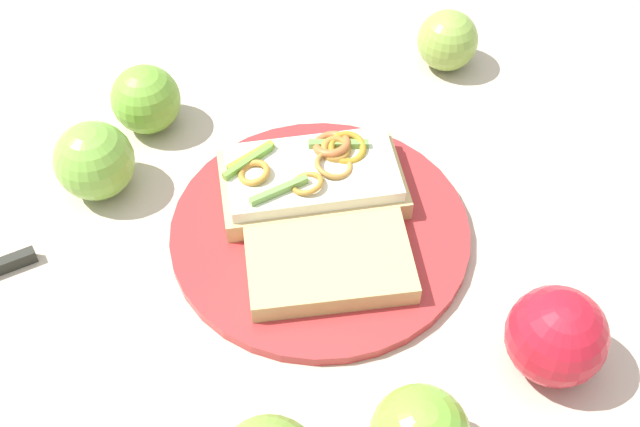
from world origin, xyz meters
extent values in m
plane|color=#C2AE97|center=(0.00, 0.00, 0.00)|extent=(2.00, 2.00, 0.00)
cylinder|color=#AF2F30|center=(0.00, 0.00, 0.01)|extent=(0.28, 0.28, 0.01)
cube|color=tan|center=(-0.03, 0.03, 0.02)|extent=(0.19, 0.19, 0.02)
cube|color=#E9E5C5|center=(-0.03, 0.03, 0.04)|extent=(0.18, 0.18, 0.01)
torus|color=#C46935|center=(-0.03, 0.07, 0.05)|extent=(0.05, 0.05, 0.02)
torus|color=#B78138|center=(-0.02, 0.05, 0.05)|extent=(0.04, 0.04, 0.01)
torus|color=#AE7A2D|center=(-0.02, 0.01, 0.05)|extent=(0.04, 0.05, 0.02)
torus|color=#A9782E|center=(-0.03, 0.06, 0.05)|extent=(0.03, 0.03, 0.02)
torus|color=#B38221|center=(-0.02, 0.07, 0.05)|extent=(0.05, 0.05, 0.02)
torus|color=#BA8130|center=(-0.07, -0.01, 0.05)|extent=(0.04, 0.04, 0.01)
cube|color=#8BAC2E|center=(-0.09, 0.01, 0.05)|extent=(0.02, 0.05, 0.01)
cube|color=#6DA146|center=(-0.03, 0.07, 0.05)|extent=(0.05, 0.04, 0.01)
cube|color=#70AC3C|center=(-0.08, 0.00, 0.05)|extent=(0.02, 0.06, 0.01)
cube|color=#72A34B|center=(-0.04, -0.01, 0.05)|extent=(0.03, 0.06, 0.01)
cube|color=tan|center=(0.03, -0.03, 0.02)|extent=(0.18, 0.18, 0.02)
sphere|color=#71AD36|center=(-0.23, 0.02, 0.04)|extent=(0.09, 0.09, 0.07)
sphere|color=red|center=(0.23, 0.00, 0.04)|extent=(0.09, 0.09, 0.08)
sphere|color=#79B43F|center=(-0.21, -0.08, 0.04)|extent=(0.10, 0.10, 0.08)
sphere|color=#86AB43|center=(-0.03, 0.29, 0.03)|extent=(0.08, 0.08, 0.07)
cube|color=#2A2A23|center=(-0.21, -0.20, 0.01)|extent=(0.03, 0.05, 0.01)
camera|label=1|loc=(0.28, -0.38, 0.60)|focal=45.09mm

